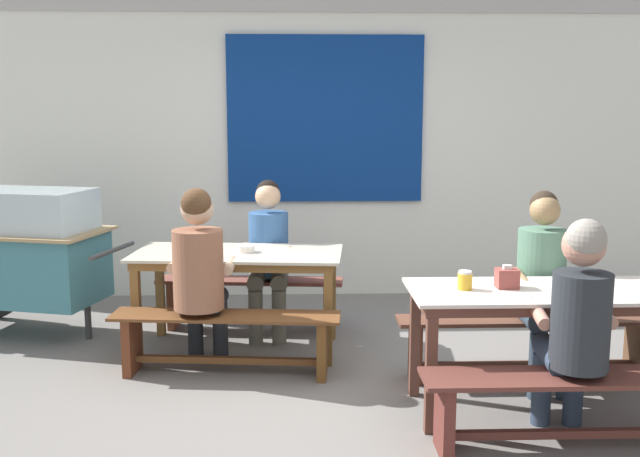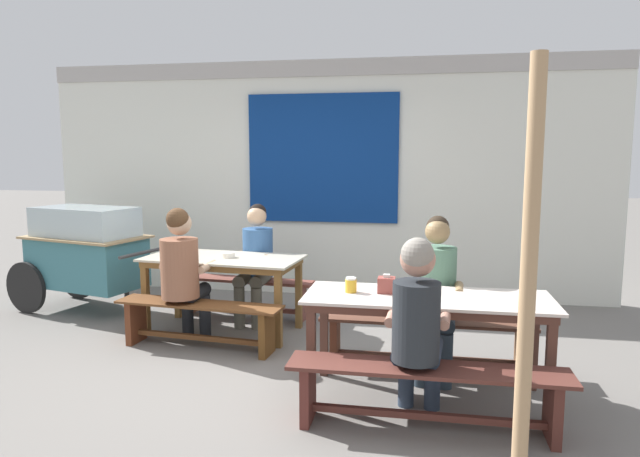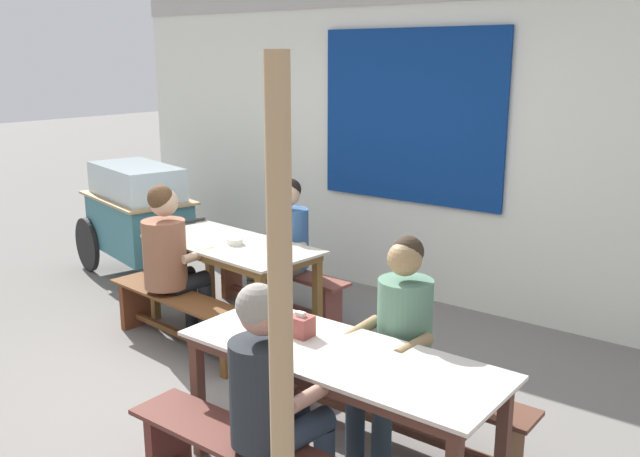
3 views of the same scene
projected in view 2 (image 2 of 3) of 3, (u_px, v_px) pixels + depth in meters
name	position (u px, v px, depth m)	size (l,w,h in m)	color
ground_plane	(267.00, 370.00, 4.59)	(40.00, 40.00, 0.00)	slate
backdrop_wall	(322.00, 174.00, 6.93)	(6.99, 0.23, 2.87)	silver
dining_table_far	(223.00, 265.00, 5.51)	(1.59, 0.86, 0.75)	beige
dining_table_near	(427.00, 307.00, 4.00)	(1.74, 0.66, 0.75)	silver
bench_far_back	(245.00, 291.00, 6.06)	(1.53, 0.39, 0.42)	brown
bench_far_front	(199.00, 319.00, 5.07)	(1.57, 0.45, 0.42)	brown
bench_near_back	(425.00, 336.00, 4.56)	(1.73, 0.26, 0.42)	brown
bench_near_front	(426.00, 387.00, 3.55)	(1.77, 0.32, 0.42)	#572C24
food_cart	(85.00, 250.00, 6.25)	(1.78, 1.10, 1.17)	teal
person_left_back_turned	(182.00, 267.00, 5.10)	(0.46, 0.54, 1.28)	#202329
person_near_front	(417.00, 319.00, 3.57)	(0.43, 0.55, 1.25)	#2D3A4E
person_center_facing	(256.00, 256.00, 5.89)	(0.43, 0.59, 1.23)	#636154
person_right_near_table	(436.00, 288.00, 4.43)	(0.44, 0.55, 1.27)	#2B3A47
tissue_box	(386.00, 285.00, 4.08)	(0.12, 0.11, 0.14)	brown
condiment_jar	(351.00, 285.00, 4.10)	(0.08, 0.08, 0.11)	gold
soup_bowl	(228.00, 255.00, 5.47)	(0.13, 0.13, 0.05)	silver
wooden_support_post	(528.00, 278.00, 2.86)	(0.08, 0.08, 2.25)	tan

